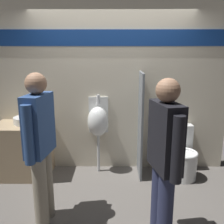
% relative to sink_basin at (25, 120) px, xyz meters
% --- Properties ---
extents(ground_plane, '(16.00, 16.00, 0.00)m').
position_rel_sink_basin_xyz_m(ground_plane, '(1.33, -0.34, -0.88)').
color(ground_plane, '#5B5651').
extents(display_wall, '(3.67, 0.07, 2.70)m').
position_rel_sink_basin_xyz_m(display_wall, '(1.33, 0.26, 0.48)').
color(display_wall, beige).
rests_on(display_wall, ground_plane).
extents(sink_counter, '(0.81, 0.58, 0.83)m').
position_rel_sink_basin_xyz_m(sink_counter, '(-0.05, -0.06, -0.47)').
color(sink_counter, tan).
rests_on(sink_counter, ground_plane).
extents(sink_basin, '(0.34, 0.34, 0.24)m').
position_rel_sink_basin_xyz_m(sink_basin, '(0.00, 0.00, 0.00)').
color(sink_basin, silver).
rests_on(sink_basin, sink_counter).
extents(cell_phone, '(0.07, 0.14, 0.01)m').
position_rel_sink_basin_xyz_m(cell_phone, '(0.19, -0.18, -0.05)').
color(cell_phone, black).
rests_on(cell_phone, sink_counter).
extents(divider_near_counter, '(0.03, 0.50, 1.61)m').
position_rel_sink_basin_xyz_m(divider_near_counter, '(1.76, -0.02, -0.08)').
color(divider_near_counter, slate).
rests_on(divider_near_counter, ground_plane).
extents(urinal_near_counter, '(0.33, 0.32, 1.24)m').
position_rel_sink_basin_xyz_m(urinal_near_counter, '(1.11, 0.08, -0.05)').
color(urinal_near_counter, silver).
rests_on(urinal_near_counter, ground_plane).
extents(toilet, '(0.42, 0.59, 0.92)m').
position_rel_sink_basin_xyz_m(toilet, '(2.41, -0.08, -0.57)').
color(toilet, silver).
rests_on(toilet, ground_plane).
extents(person_in_vest, '(0.25, 0.59, 1.70)m').
position_rel_sink_basin_xyz_m(person_in_vest, '(0.56, -1.14, 0.06)').
color(person_in_vest, gray).
rests_on(person_in_vest, ground_plane).
extents(person_with_lanyard, '(0.28, 0.57, 1.68)m').
position_rel_sink_basin_xyz_m(person_with_lanyard, '(1.83, -1.47, 0.05)').
color(person_with_lanyard, '#282D4C').
rests_on(person_with_lanyard, ground_plane).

